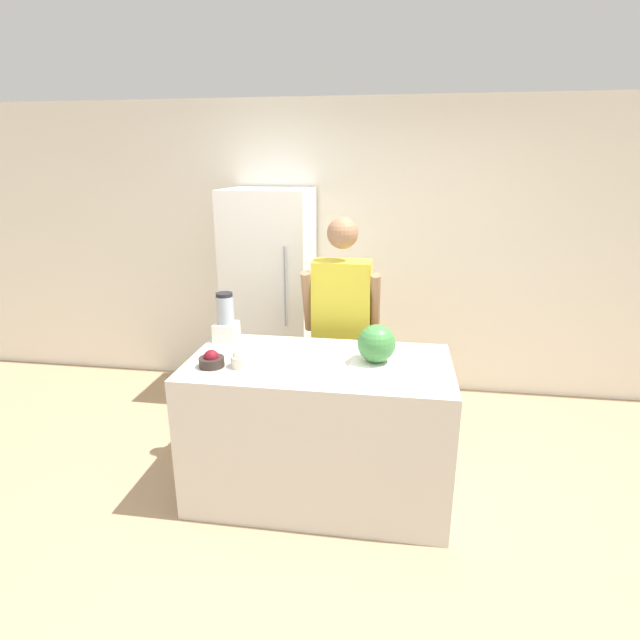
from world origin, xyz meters
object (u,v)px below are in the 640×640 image
watermelon (376,344)px  person (341,330)px  refrigerator (271,297)px  bowl_cream (242,358)px  blender (226,320)px  bowl_cherries (212,360)px

watermelon → person: bearing=112.3°
refrigerator → bowl_cream: bearing=-82.2°
refrigerator → blender: bearing=-92.1°
watermelon → blender: blender is taller
watermelon → blender: bearing=165.1°
person → blender: (-0.74, -0.42, 0.18)m
refrigerator → bowl_cream: refrigerator is taller
watermelon → blender: 1.06m
person → blender: 0.87m
refrigerator → bowl_cherries: (0.03, -1.54, 0.02)m
refrigerator → bowl_cherries: bearing=-89.0°
bowl_cherries → blender: (-0.07, 0.46, 0.10)m
person → bowl_cream: 0.99m
bowl_cream → watermelon: bearing=11.8°
blender → refrigerator: bearing=87.9°
person → bowl_cherries: bearing=-127.2°
watermelon → bowl_cherries: watermelon is taller
person → bowl_cream: bearing=-119.9°
bowl_cream → bowl_cherries: bearing=-170.7°
person → bowl_cherries: (-0.67, -0.88, 0.07)m
refrigerator → watermelon: refrigerator is taller
person → bowl_cream: (-0.49, -0.85, 0.09)m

